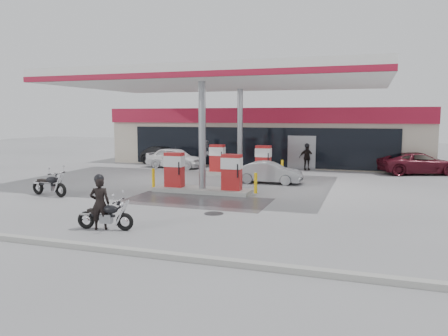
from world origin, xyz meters
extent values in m
plane|color=gray|center=(0.00, 0.00, 0.00)|extent=(90.00, 90.00, 0.00)
cube|color=#4C4C4F|center=(0.50, 0.00, 0.00)|extent=(6.00, 3.00, 0.00)
cylinder|color=#38383A|center=(2.00, -2.00, 0.00)|extent=(0.70, 0.70, 0.01)
cube|color=gray|center=(0.00, -7.00, 0.07)|extent=(28.00, 0.25, 0.15)
cube|color=beige|center=(0.00, 16.00, 2.00)|extent=(22.00, 8.00, 4.00)
cube|color=black|center=(0.00, 11.97, 1.40)|extent=(18.00, 0.10, 2.60)
cube|color=maroon|center=(0.00, 11.90, 3.50)|extent=(22.00, 0.25, 1.00)
cube|color=navy|center=(7.00, 11.85, 3.50)|extent=(3.50, 0.12, 0.80)
cube|color=gray|center=(3.00, 11.93, 1.10)|extent=(1.80, 0.14, 2.20)
cube|color=silver|center=(0.00, 5.00, 5.30)|extent=(16.00, 10.00, 0.60)
cube|color=maroon|center=(0.00, 0.05, 5.12)|extent=(16.00, 0.12, 0.24)
cube|color=maroon|center=(0.00, 9.95, 5.12)|extent=(16.00, 0.12, 0.24)
cylinder|color=gray|center=(0.00, 2.00, 2.59)|extent=(0.32, 0.32, 5.00)
cylinder|color=gray|center=(0.00, 8.00, 2.59)|extent=(0.32, 0.32, 5.00)
cube|color=#9E9E99|center=(0.00, 2.00, 0.09)|extent=(4.50, 1.30, 0.18)
cube|color=#A91C1C|center=(-1.40, 2.00, 0.98)|extent=(0.85, 0.48, 1.60)
cube|color=#A91C1C|center=(1.40, 2.00, 0.98)|extent=(0.85, 0.48, 1.60)
cube|color=silver|center=(-1.40, 2.00, 1.38)|extent=(0.88, 0.52, 0.50)
cube|color=silver|center=(1.40, 2.00, 1.38)|extent=(0.88, 0.52, 0.50)
cylinder|color=yellow|center=(-2.50, 2.00, 0.54)|extent=(0.14, 0.14, 0.90)
cylinder|color=yellow|center=(2.50, 2.00, 0.54)|extent=(0.14, 0.14, 0.90)
cube|color=#9E9E99|center=(0.00, 8.00, 0.09)|extent=(4.50, 1.30, 0.18)
cube|color=#A91C1C|center=(-1.40, 8.00, 0.98)|extent=(0.85, 0.48, 1.60)
cube|color=#A91C1C|center=(1.40, 8.00, 0.98)|extent=(0.85, 0.48, 1.60)
cube|color=silver|center=(-1.40, 8.00, 1.38)|extent=(0.88, 0.52, 0.50)
cube|color=silver|center=(1.40, 8.00, 1.38)|extent=(0.88, 0.52, 0.50)
cylinder|color=yellow|center=(-2.50, 8.00, 0.54)|extent=(0.14, 0.14, 0.90)
cylinder|color=yellow|center=(2.50, 8.00, 0.54)|extent=(0.14, 0.14, 0.90)
torus|color=black|center=(0.23, -5.04, 0.28)|extent=(0.56, 0.21, 0.55)
torus|color=black|center=(-1.02, -5.23, 0.28)|extent=(0.56, 0.21, 0.55)
cube|color=gray|center=(-0.36, -5.13, 0.35)|extent=(0.40, 0.27, 0.28)
cube|color=black|center=(-0.49, -5.15, 0.44)|extent=(0.83, 0.21, 0.07)
ellipsoid|color=black|center=(-0.22, -5.11, 0.64)|extent=(0.55, 0.37, 0.26)
cube|color=black|center=(-0.68, -5.18, 0.59)|extent=(0.53, 0.29, 0.09)
cylinder|color=silver|center=(0.05, -5.07, 0.92)|extent=(0.13, 0.69, 0.03)
sphere|color=silver|center=(0.16, -5.05, 0.81)|extent=(0.17, 0.17, 0.17)
cylinder|color=silver|center=(-0.83, -5.07, 0.26)|extent=(0.83, 0.19, 0.07)
imported|color=black|center=(-0.55, -5.16, 0.81)|extent=(0.70, 0.61, 1.62)
torus|color=black|center=(-5.29, -1.12, 0.31)|extent=(0.63, 0.24, 0.62)
torus|color=black|center=(-6.69, -0.89, 0.31)|extent=(0.63, 0.24, 0.62)
cube|color=gray|center=(-5.95, -1.01, 0.39)|extent=(0.45, 0.31, 0.31)
cube|color=black|center=(-6.10, -0.98, 0.49)|extent=(0.93, 0.25, 0.08)
ellipsoid|color=black|center=(-5.80, -1.03, 0.72)|extent=(0.62, 0.42, 0.29)
cube|color=black|center=(-6.30, -0.95, 0.66)|extent=(0.60, 0.34, 0.10)
cylinder|color=silver|center=(-5.49, -1.08, 1.03)|extent=(0.16, 0.78, 0.04)
sphere|color=silver|center=(-5.37, -1.10, 0.91)|extent=(0.19, 0.19, 0.19)
cylinder|color=silver|center=(-6.43, -0.78, 0.29)|extent=(0.93, 0.23, 0.08)
imported|color=white|center=(-5.18, 10.20, 0.68)|extent=(4.14, 1.97, 1.37)
imported|color=slate|center=(-3.19, 10.80, 0.93)|extent=(0.71, 0.91, 1.87)
imported|color=#95999C|center=(2.28, 5.60, 0.56)|extent=(3.40, 1.20, 1.12)
imported|color=black|center=(-6.78, 12.00, 0.65)|extent=(4.84, 3.23, 1.30)
imported|color=#591320|center=(10.00, 12.00, 0.65)|extent=(5.12, 3.65, 1.30)
imported|color=black|center=(3.35, 11.80, 0.81)|extent=(1.03, 0.69, 1.63)
camera|label=1|loc=(7.20, -16.34, 3.46)|focal=35.00mm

